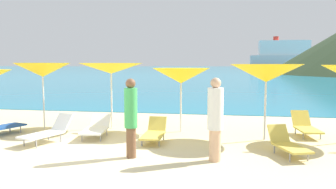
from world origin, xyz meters
TOP-DOWN VIEW (x-y plane):
  - ground_plane at (0.00, 10.00)m, footprint 50.00×100.00m
  - ocean_water at (0.00, 226.86)m, footprint 650.00×440.00m
  - umbrella_2 at (-2.44, 2.84)m, footprint 2.02×2.02m
  - umbrella_3 at (-0.16, 3.29)m, footprint 2.36×2.36m
  - umbrella_4 at (2.27, 3.10)m, footprint 1.89×1.89m
  - umbrella_5 at (4.83, 2.35)m, footprint 2.14×2.14m
  - lounge_chair_2 at (6.15, 3.19)m, footprint 0.70×1.46m
  - lounge_chair_4 at (1.70, 1.59)m, footprint 0.59×1.44m
  - lounge_chair_5 at (5.18, 0.78)m, footprint 0.92×1.40m
  - lounge_chair_6 at (-0.16, 1.89)m, footprint 0.83×1.65m
  - lounge_chair_9 at (-1.22, 0.99)m, footprint 1.04×1.64m
  - beachgoer_0 at (1.50, -0.05)m, footprint 0.31×0.31m
  - beachgoer_2 at (3.46, -0.00)m, footprint 0.36×0.36m
  - cruise_ship at (46.43, 242.12)m, footprint 47.39×12.96m

SIDE VIEW (x-z plane):
  - ground_plane at x=0.00m, z-range -0.30..0.00m
  - ocean_water at x=0.00m, z-range 0.00..0.02m
  - lounge_chair_4 at x=1.70m, z-range -0.04..0.59m
  - lounge_chair_5 at x=5.18m, z-range -0.04..0.62m
  - lounge_chair_6 at x=-0.16m, z-range -0.01..0.60m
  - lounge_chair_2 at x=6.15m, z-range -0.05..0.65m
  - lounge_chair_9 at x=-1.22m, z-range -0.04..0.71m
  - beachgoer_2 at x=3.46m, z-range 0.06..1.96m
  - beachgoer_0 at x=1.50m, z-range 0.07..1.95m
  - umbrella_4 at x=2.27m, z-range 0.79..2.87m
  - umbrella_5 at x=4.83m, z-range 0.84..3.05m
  - umbrella_2 at x=-2.44m, z-range 0.89..3.14m
  - umbrella_3 at x=-0.16m, z-range 0.94..3.18m
  - cruise_ship at x=46.43m, z-range -2.60..20.10m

